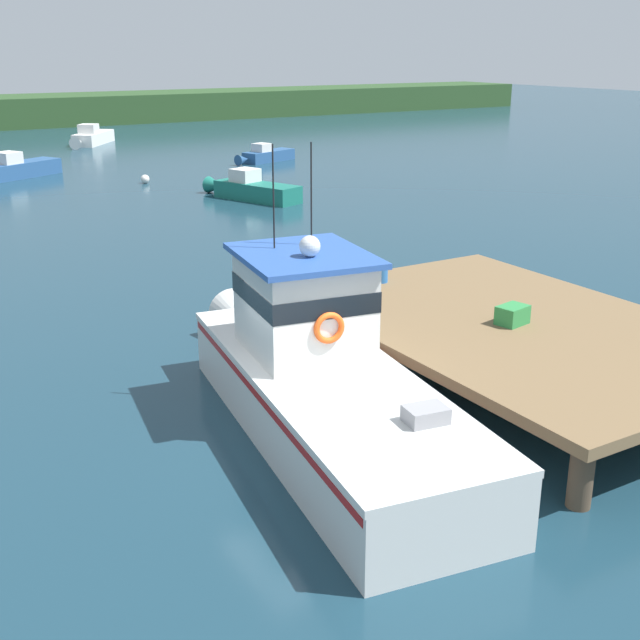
{
  "coord_description": "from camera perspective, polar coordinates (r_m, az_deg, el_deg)",
  "views": [
    {
      "loc": [
        -6.31,
        -10.97,
        6.35
      ],
      "look_at": [
        1.2,
        1.54,
        1.4
      ],
      "focal_mm": 45.35,
      "sensor_mm": 36.0,
      "label": 1
    }
  ],
  "objects": [
    {
      "name": "dock",
      "position": [
        16.48,
        13.61,
        -0.48
      ],
      "size": [
        6.0,
        9.0,
        1.2
      ],
      "color": "#4C3D2D",
      "rests_on": "ground"
    },
    {
      "name": "main_fishing_boat",
      "position": [
        13.94,
        -0.18,
        -3.79
      ],
      "size": [
        3.7,
        9.96,
        4.8
      ],
      "color": "silver",
      "rests_on": "ground"
    },
    {
      "name": "crate_single_far",
      "position": [
        16.19,
        13.42,
        0.35
      ],
      "size": [
        0.68,
        0.55,
        0.37
      ],
      "primitive_type": "cube",
      "rotation": [
        0.0,
        0.0,
        0.2
      ],
      "color": "#2D8442",
      "rests_on": "dock"
    },
    {
      "name": "moored_boat_far_left",
      "position": [
        35.82,
        -4.88,
        9.19
      ],
      "size": [
        2.71,
        5.14,
        1.3
      ],
      "color": "#196B5B",
      "rests_on": "ground"
    },
    {
      "name": "ground_plane",
      "position": [
        14.16,
        -0.97,
        -7.91
      ],
      "size": [
        200.0,
        200.0,
        0.0
      ],
      "primitive_type": "plane",
      "color": "#193847"
    },
    {
      "name": "crate_stack_mid_dock",
      "position": [
        17.6,
        0.57,
        2.46
      ],
      "size": [
        0.71,
        0.61,
        0.43
      ],
      "primitive_type": "cube",
      "rotation": [
        0.0,
        0.0,
        0.32
      ],
      "color": "orange",
      "rests_on": "dock"
    },
    {
      "name": "moored_boat_off_the_point",
      "position": [
        47.79,
        -3.89,
        11.52
      ],
      "size": [
        4.27,
        2.22,
        1.08
      ],
      "color": "#285184",
      "rests_on": "ground"
    },
    {
      "name": "mooring_buoy_inshore",
      "position": [
        40.91,
        -12.24,
        9.7
      ],
      "size": [
        0.42,
        0.42,
        0.42
      ],
      "primitive_type": "sphere",
      "color": "silver",
      "rests_on": "ground"
    },
    {
      "name": "moored_boat_mid_harbor",
      "position": [
        58.33,
        -15.84,
        12.29
      ],
      "size": [
        4.18,
        5.09,
        1.4
      ],
      "color": "white",
      "rests_on": "ground"
    },
    {
      "name": "bait_bucket",
      "position": [
        18.64,
        4.32,
        3.2
      ],
      "size": [
        0.32,
        0.32,
        0.34
      ],
      "primitive_type": "cylinder",
      "color": "#2866B2",
      "rests_on": "dock"
    },
    {
      "name": "moored_boat_far_right",
      "position": [
        44.44,
        -20.73,
        9.95
      ],
      "size": [
        5.13,
        3.5,
        1.34
      ],
      "color": "#285184",
      "rests_on": "ground"
    }
  ]
}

